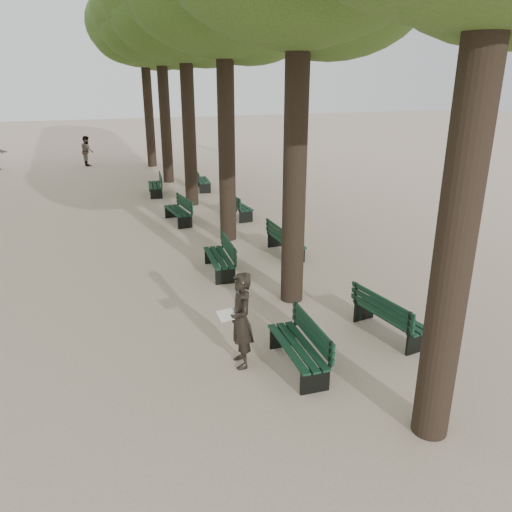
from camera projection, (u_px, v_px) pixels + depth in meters
name	position (u px, v px, depth m)	size (l,w,h in m)	color
ground	(284.00, 379.00, 8.74)	(120.00, 120.00, 0.00)	beige
tree_central_4	(159.00, 14.00, 22.51)	(6.00, 6.00, 9.95)	#33261C
tree_central_5	(143.00, 24.00, 26.92)	(6.00, 6.00, 9.95)	#33261C
bench_left_0	(297.00, 355.00, 8.97)	(0.67, 1.83, 0.92)	black
bench_left_1	(219.00, 263.00, 13.36)	(0.73, 1.84, 0.92)	black
bench_left_2	(178.00, 215.00, 17.97)	(0.74, 1.85, 0.92)	black
bench_left_3	(155.00, 189.00, 22.23)	(0.78, 1.86, 0.92)	black
bench_right_0	(389.00, 323.00, 10.13)	(0.80, 1.86, 0.92)	black
bench_right_1	(286.00, 246.00, 14.75)	(0.59, 1.81, 0.92)	black
bench_right_2	(238.00, 210.00, 18.68)	(0.68, 1.83, 0.92)	black
bench_right_3	(203.00, 184.00, 23.26)	(0.78, 1.86, 0.92)	black
man_with_map	(241.00, 320.00, 8.88)	(0.64, 0.74, 1.80)	black
pedestrian_a	(87.00, 151.00, 29.43)	(0.84, 0.35, 1.73)	#262628
pedestrian_b	(224.00, 141.00, 34.38)	(1.08, 0.33, 1.67)	#262628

